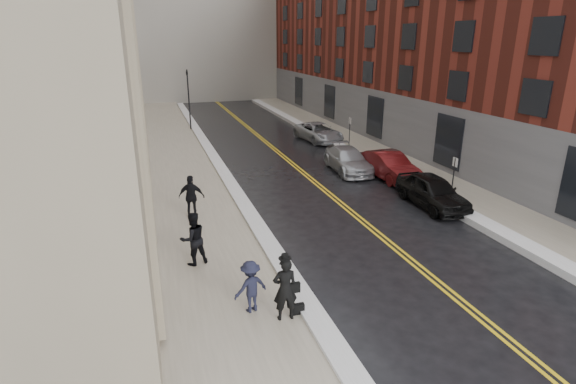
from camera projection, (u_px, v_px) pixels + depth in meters
ground at (392, 319)px, 13.05m from camera, size 160.00×160.00×0.00m
sidewalk_left at (184, 177)px, 26.15m from camera, size 4.00×64.00×0.15m
sidewalk_right at (389, 159)px, 30.01m from camera, size 3.00×64.00×0.15m
lane_stripe_a at (296, 168)px, 28.14m from camera, size 0.12×64.00×0.01m
lane_stripe_b at (299, 168)px, 28.21m from camera, size 0.12×64.00×0.01m
snow_ridge_left at (223, 172)px, 26.79m from camera, size 0.70×60.80×0.26m
snow_ridge_right at (364, 160)px, 29.46m from camera, size 0.85×60.80×0.30m
building_right at (448, 21)px, 35.83m from camera, size 14.00×50.00×18.00m
traffic_signal at (189, 95)px, 38.32m from camera, size 0.18×0.15×5.20m
parking_sign_near at (454, 175)px, 22.07m from camera, size 0.06×0.35×2.23m
parking_sign_far at (350, 130)px, 32.88m from camera, size 0.06×0.35×2.23m
car_black at (432, 191)px, 21.52m from camera, size 1.94×4.57×1.54m
car_maroon at (389, 166)px, 25.81m from camera, size 1.84×4.73×1.53m
car_silver_near at (348, 160)px, 27.28m from camera, size 2.32×4.96×1.40m
car_silver_far at (318, 132)px, 35.25m from camera, size 2.96×5.31×1.40m
pedestrian_main at (285, 289)px, 12.53m from camera, size 0.72×0.50×1.91m
pedestrian_a at (193, 239)px, 15.63m from camera, size 1.11×0.97×1.94m
pedestrian_b at (251, 286)px, 12.96m from camera, size 1.16×0.86×1.60m
pedestrian_c at (192, 197)px, 19.75m from camera, size 1.22×0.79×1.94m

